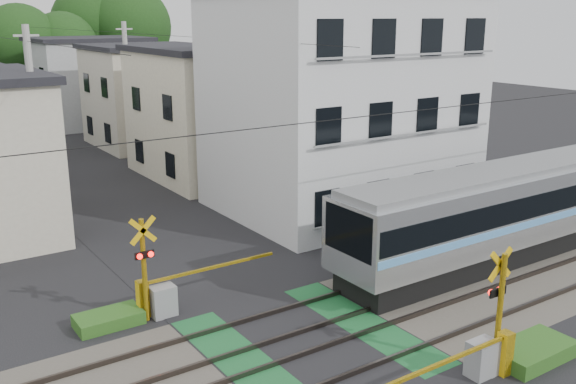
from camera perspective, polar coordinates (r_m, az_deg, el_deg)
ground at (r=17.32m, az=1.77°, el=-13.25°), size 120.00×120.00×0.00m
track_bed at (r=17.31m, az=1.77°, el=-13.14°), size 120.00×120.00×0.14m
crossing_signal_near at (r=16.28m, az=17.27°, el=-13.15°), size 4.74×0.65×3.09m
crossing_signal_far at (r=18.77m, az=-11.40°, el=-8.77°), size 4.74×0.65×3.09m
apartment_block at (r=28.14m, az=4.65°, el=7.93°), size 10.20×8.36×9.30m
houses_row at (r=39.63m, az=-20.49°, el=7.13°), size 22.07×31.35×6.80m
catenary at (r=19.90m, az=15.97°, el=1.42°), size 60.00×5.04×7.00m
utility_poles at (r=36.42m, az=-21.48°, el=7.71°), size 7.90×42.00×8.00m
pedestrian at (r=40.95m, az=-20.01°, el=4.00°), size 0.72×0.60×1.69m
weed_patches at (r=18.15m, az=6.54°, el=-11.28°), size 10.25×8.80×0.40m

